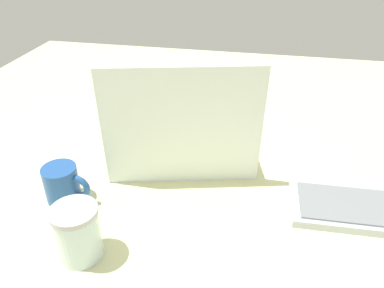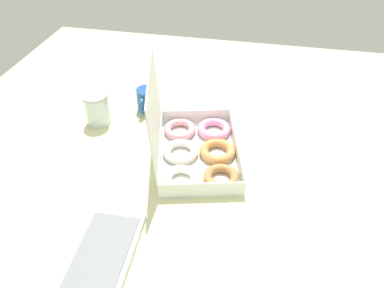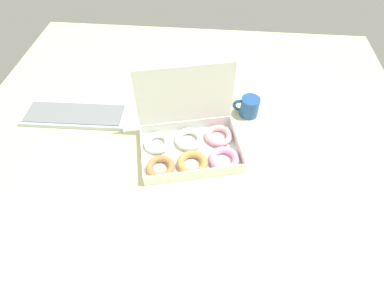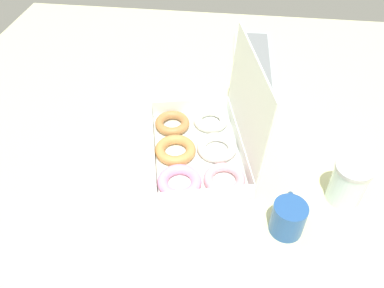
{
  "view_description": "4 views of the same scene",
  "coord_description": "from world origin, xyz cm",
  "px_view_note": "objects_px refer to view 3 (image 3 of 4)",
  "views": [
    {
      "loc": [
        -17.89,
        81.18,
        55.18
      ],
      "look_at": [
        -1.04,
        -3.31,
        1.9
      ],
      "focal_mm": 35.0,
      "sensor_mm": 36.0,
      "label": 1
    },
    {
      "loc": [
        -86.43,
        -16.69,
        76.79
      ],
      "look_at": [
        2.48,
        1.49,
        3.31
      ],
      "focal_mm": 35.0,
      "sensor_mm": 36.0,
      "label": 2
    },
    {
      "loc": [
        8.01,
        -70.23,
        87.86
      ],
      "look_at": [
        1.56,
        0.89,
        3.39
      ],
      "focal_mm": 28.0,
      "sensor_mm": 36.0,
      "label": 3
    },
    {
      "loc": [
        74.82,
        7.3,
        73.27
      ],
      "look_at": [
        2.16,
        -2.05,
        4.2
      ],
      "focal_mm": 35.0,
      "sensor_mm": 36.0,
      "label": 4
    }
  ],
  "objects_px": {
    "glass_jar": "(224,80)",
    "donut_box": "(191,144)",
    "keyboard": "(75,115)",
    "coffee_mug": "(249,107)"
  },
  "relations": [
    {
      "from": "coffee_mug",
      "to": "donut_box",
      "type": "bearing_deg",
      "value": -135.23
    },
    {
      "from": "donut_box",
      "to": "glass_jar",
      "type": "xyz_separation_m",
      "value": [
        0.11,
        0.36,
        0.02
      ]
    },
    {
      "from": "keyboard",
      "to": "coffee_mug",
      "type": "height_order",
      "value": "coffee_mug"
    },
    {
      "from": "keyboard",
      "to": "donut_box",
      "type": "bearing_deg",
      "value": -15.44
    },
    {
      "from": "keyboard",
      "to": "coffee_mug",
      "type": "bearing_deg",
      "value": 6.51
    },
    {
      "from": "coffee_mug",
      "to": "keyboard",
      "type": "bearing_deg",
      "value": -173.49
    },
    {
      "from": "keyboard",
      "to": "glass_jar",
      "type": "height_order",
      "value": "glass_jar"
    },
    {
      "from": "donut_box",
      "to": "keyboard",
      "type": "bearing_deg",
      "value": 164.56
    },
    {
      "from": "glass_jar",
      "to": "donut_box",
      "type": "bearing_deg",
      "value": -107.12
    },
    {
      "from": "donut_box",
      "to": "glass_jar",
      "type": "bearing_deg",
      "value": 72.88
    }
  ]
}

